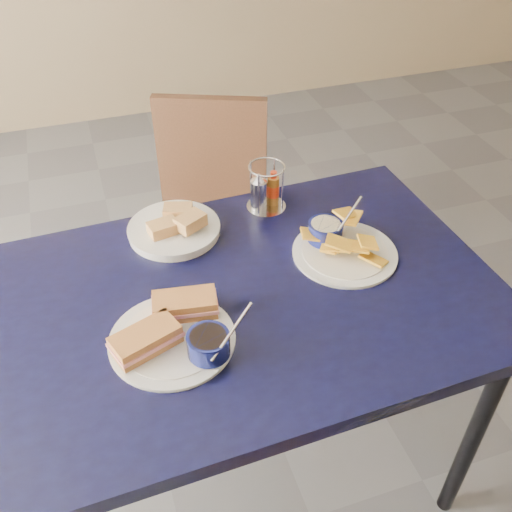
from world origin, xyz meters
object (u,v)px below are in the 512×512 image
object	(u,v)px
sandwich_plate	(176,332)
condiment_caddy	(265,191)
bread_basket	(175,228)
plantain_plate	(338,243)
chair_far	(202,201)
dining_table	(249,312)

from	to	relation	value
sandwich_plate	condiment_caddy	xyz separation A→B (m)	(0.34, 0.41, 0.03)
sandwich_plate	bread_basket	bearing A→B (deg)	78.38
plantain_plate	chair_far	bearing A→B (deg)	105.68
condiment_caddy	chair_far	bearing A→B (deg)	99.79
dining_table	sandwich_plate	size ratio (longest dim) A/B	3.99
chair_far	plantain_plate	xyz separation A→B (m)	(0.20, -0.70, 0.29)
chair_far	plantain_plate	bearing A→B (deg)	-74.32
plantain_plate	dining_table	bearing A→B (deg)	-163.50
condiment_caddy	dining_table	bearing A→B (deg)	-114.89
dining_table	sandwich_plate	world-z (taller)	sandwich_plate
chair_far	dining_table	bearing A→B (deg)	-94.84
chair_far	plantain_plate	distance (m)	0.78
dining_table	plantain_plate	bearing A→B (deg)	16.50
bread_basket	condiment_caddy	world-z (taller)	condiment_caddy
sandwich_plate	plantain_plate	world-z (taller)	same
plantain_plate	condiment_caddy	size ratio (longest dim) A/B	1.95
chair_far	bread_basket	distance (m)	0.61
sandwich_plate	condiment_caddy	distance (m)	0.53
dining_table	chair_far	distance (m)	0.80
dining_table	bread_basket	size ratio (longest dim) A/B	5.03
sandwich_plate	bread_basket	world-z (taller)	sandwich_plate
chair_far	bread_basket	bearing A→B (deg)	-109.99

